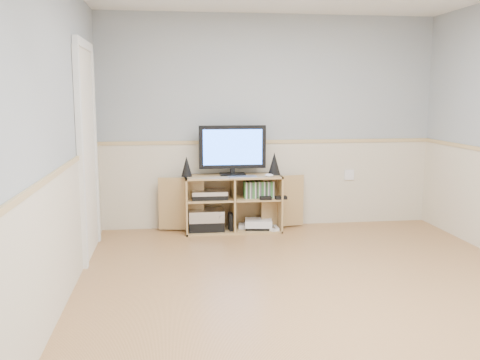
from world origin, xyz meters
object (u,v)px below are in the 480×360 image
(monitor, at_px, (233,148))
(game_consoles, at_px, (257,224))
(media_cabinet, at_px, (233,202))
(keyboard, at_px, (243,177))

(monitor, xyz_separation_m, game_consoles, (0.28, -0.06, -0.89))
(media_cabinet, xyz_separation_m, monitor, (-0.00, -0.00, 0.63))
(game_consoles, bearing_deg, media_cabinet, 167.37)
(keyboard, bearing_deg, monitor, 109.42)
(keyboard, distance_m, game_consoles, 0.63)
(media_cabinet, distance_m, keyboard, 0.39)
(media_cabinet, distance_m, monitor, 0.63)
(media_cabinet, bearing_deg, game_consoles, -12.63)
(media_cabinet, xyz_separation_m, game_consoles, (0.28, -0.06, -0.26))
(keyboard, bearing_deg, media_cabinet, 109.05)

